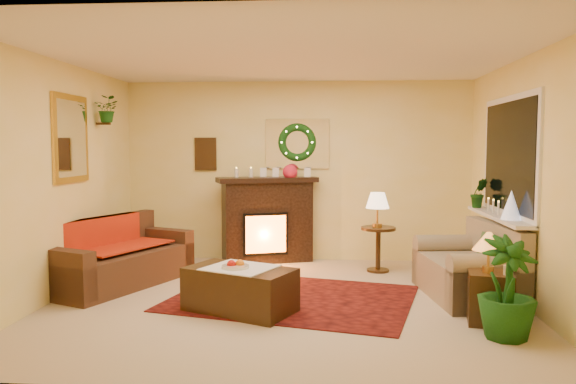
# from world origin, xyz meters

# --- Properties ---
(floor) EXTENTS (5.00, 5.00, 0.00)m
(floor) POSITION_xyz_m (0.00, 0.00, 0.00)
(floor) COLOR beige
(floor) RESTS_ON ground
(ceiling) EXTENTS (5.00, 5.00, 0.00)m
(ceiling) POSITION_xyz_m (0.00, 0.00, 2.60)
(ceiling) COLOR white
(ceiling) RESTS_ON ground
(wall_back) EXTENTS (5.00, 5.00, 0.00)m
(wall_back) POSITION_xyz_m (0.00, 2.25, 1.30)
(wall_back) COLOR #EFD88C
(wall_back) RESTS_ON ground
(wall_front) EXTENTS (5.00, 5.00, 0.00)m
(wall_front) POSITION_xyz_m (0.00, -2.25, 1.30)
(wall_front) COLOR #EFD88C
(wall_front) RESTS_ON ground
(wall_left) EXTENTS (4.50, 4.50, 0.00)m
(wall_left) POSITION_xyz_m (-2.50, 0.00, 1.30)
(wall_left) COLOR #EFD88C
(wall_left) RESTS_ON ground
(wall_right) EXTENTS (4.50, 4.50, 0.00)m
(wall_right) POSITION_xyz_m (2.50, 0.00, 1.30)
(wall_right) COLOR #EFD88C
(wall_right) RESTS_ON ground
(area_rug) EXTENTS (2.92, 2.46, 0.01)m
(area_rug) POSITION_xyz_m (0.07, 0.09, 0.01)
(area_rug) COLOR #471010
(area_rug) RESTS_ON floor
(sofa) EXTENTS (1.49, 2.03, 0.80)m
(sofa) POSITION_xyz_m (-2.04, 0.54, 0.43)
(sofa) COLOR #3E2719
(sofa) RESTS_ON floor
(red_throw) EXTENTS (0.76, 1.24, 0.02)m
(red_throw) POSITION_xyz_m (-2.10, 0.65, 0.46)
(red_throw) COLOR #BB0117
(red_throw) RESTS_ON sofa
(fireplace) EXTENTS (1.32, 0.80, 1.15)m
(fireplace) POSITION_xyz_m (-0.42, 2.04, 0.55)
(fireplace) COLOR black
(fireplace) RESTS_ON floor
(poinsettia) EXTENTS (0.21, 0.21, 0.21)m
(poinsettia) POSITION_xyz_m (-0.09, 1.99, 1.30)
(poinsettia) COLOR red
(poinsettia) RESTS_ON fireplace
(mantel_candle_a) EXTENTS (0.06, 0.06, 0.18)m
(mantel_candle_a) POSITION_xyz_m (-0.86, 2.00, 1.26)
(mantel_candle_a) COLOR white
(mantel_candle_a) RESTS_ON fireplace
(mantel_candle_b) EXTENTS (0.06, 0.06, 0.18)m
(mantel_candle_b) POSITION_xyz_m (-0.65, 2.06, 1.26)
(mantel_candle_b) COLOR beige
(mantel_candle_b) RESTS_ON fireplace
(mantel_mirror) EXTENTS (0.92, 0.02, 0.72)m
(mantel_mirror) POSITION_xyz_m (0.00, 2.23, 1.70)
(mantel_mirror) COLOR white
(mantel_mirror) RESTS_ON wall_back
(wreath) EXTENTS (0.55, 0.11, 0.55)m
(wreath) POSITION_xyz_m (0.00, 2.19, 1.72)
(wreath) COLOR #194719
(wreath) RESTS_ON wall_back
(wall_art) EXTENTS (0.32, 0.03, 0.48)m
(wall_art) POSITION_xyz_m (-1.35, 2.23, 1.55)
(wall_art) COLOR #381E11
(wall_art) RESTS_ON wall_back
(gold_mirror) EXTENTS (0.03, 0.84, 1.00)m
(gold_mirror) POSITION_xyz_m (-2.48, 0.30, 1.75)
(gold_mirror) COLOR gold
(gold_mirror) RESTS_ON wall_left
(hanging_plant) EXTENTS (0.33, 0.28, 0.36)m
(hanging_plant) POSITION_xyz_m (-2.34, 1.05, 1.97)
(hanging_plant) COLOR #194719
(hanging_plant) RESTS_ON wall_left
(loveseat) EXTENTS (1.00, 1.50, 0.82)m
(loveseat) POSITION_xyz_m (1.98, 0.28, 0.42)
(loveseat) COLOR gray
(loveseat) RESTS_ON floor
(window_frame) EXTENTS (0.03, 1.86, 1.36)m
(window_frame) POSITION_xyz_m (2.48, 0.55, 1.55)
(window_frame) COLOR white
(window_frame) RESTS_ON wall_right
(window_glass) EXTENTS (0.02, 1.70, 1.22)m
(window_glass) POSITION_xyz_m (2.47, 0.55, 1.55)
(window_glass) COLOR black
(window_glass) RESTS_ON wall_right
(window_sill) EXTENTS (0.22, 1.86, 0.04)m
(window_sill) POSITION_xyz_m (2.38, 0.55, 0.87)
(window_sill) COLOR white
(window_sill) RESTS_ON wall_right
(mini_tree) EXTENTS (0.22, 0.22, 0.32)m
(mini_tree) POSITION_xyz_m (2.38, 0.12, 1.04)
(mini_tree) COLOR white
(mini_tree) RESTS_ON window_sill
(sill_plant) EXTENTS (0.27, 0.21, 0.49)m
(sill_plant) POSITION_xyz_m (2.34, 1.26, 1.08)
(sill_plant) COLOR #23582A
(sill_plant) RESTS_ON window_sill
(side_table_round) EXTENTS (0.47, 0.47, 0.60)m
(side_table_round) POSITION_xyz_m (1.12, 1.50, 0.33)
(side_table_round) COLOR #3D2619
(side_table_round) RESTS_ON floor
(lamp_cream) EXTENTS (0.31, 0.31, 0.47)m
(lamp_cream) POSITION_xyz_m (1.10, 1.48, 0.88)
(lamp_cream) COLOR #FFD6A4
(lamp_cream) RESTS_ON side_table_round
(end_table_square) EXTENTS (0.46, 0.46, 0.49)m
(end_table_square) POSITION_xyz_m (1.98, -0.63, 0.27)
(end_table_square) COLOR black
(end_table_square) RESTS_ON floor
(lamp_tiffany) EXTENTS (0.30, 0.30, 0.44)m
(lamp_tiffany) POSITION_xyz_m (1.95, -0.64, 0.74)
(lamp_tiffany) COLOR orange
(lamp_tiffany) RESTS_ON end_table_square
(coffee_table) EXTENTS (1.21, 0.98, 0.45)m
(coffee_table) POSITION_xyz_m (-0.43, -0.44, 0.21)
(coffee_table) COLOR black
(coffee_table) RESTS_ON floor
(fruit_bowl) EXTENTS (0.27, 0.27, 0.06)m
(fruit_bowl) POSITION_xyz_m (-0.47, -0.47, 0.45)
(fruit_bowl) COLOR beige
(fruit_bowl) RESTS_ON coffee_table
(floor_palm) EXTENTS (1.96, 1.96, 2.66)m
(floor_palm) POSITION_xyz_m (1.99, -1.05, 0.45)
(floor_palm) COLOR #295F31
(floor_palm) RESTS_ON floor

